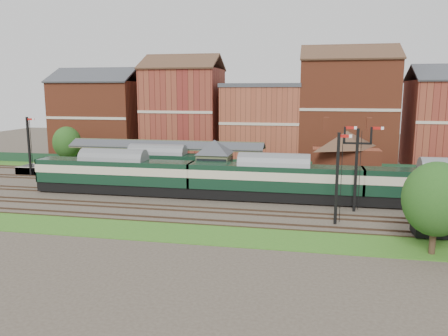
% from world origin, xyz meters
% --- Properties ---
extents(ground, '(160.00, 160.00, 0.00)m').
position_xyz_m(ground, '(0.00, 0.00, 0.00)').
color(ground, '#473D33').
rests_on(ground, ground).
extents(grass_back, '(90.00, 4.50, 0.06)m').
position_xyz_m(grass_back, '(0.00, 16.00, 0.03)').
color(grass_back, '#2D6619').
rests_on(grass_back, ground).
extents(grass_front, '(90.00, 5.00, 0.06)m').
position_xyz_m(grass_front, '(0.00, -12.00, 0.03)').
color(grass_front, '#2D6619').
rests_on(grass_front, ground).
extents(fence, '(90.00, 0.12, 1.50)m').
position_xyz_m(fence, '(0.00, 18.00, 0.75)').
color(fence, '#193823').
rests_on(fence, ground).
extents(platform, '(55.00, 3.40, 1.00)m').
position_xyz_m(platform, '(-5.00, 9.75, 0.50)').
color(platform, '#2D2D2D').
rests_on(platform, ground).
extents(signal_box, '(5.40, 5.40, 6.00)m').
position_xyz_m(signal_box, '(-3.00, 3.25, 3.19)').
color(signal_box, '#647C58').
rests_on(signal_box, ground).
extents(brick_hut, '(3.20, 2.64, 2.94)m').
position_xyz_m(brick_hut, '(5.00, 3.25, 1.20)').
color(brick_hut, maroon).
rests_on(brick_hut, ground).
extents(station_building, '(8.10, 8.10, 5.90)m').
position_xyz_m(station_building, '(12.00, 9.75, 3.96)').
color(station_building, brown).
rests_on(station_building, platform).
extents(canopy, '(26.00, 3.89, 4.08)m').
position_xyz_m(canopy, '(-11.00, 9.75, 4.58)').
color(canopy, '#4C5032').
rests_on(canopy, platform).
extents(semaphore_bracket, '(3.60, 0.25, 8.18)m').
position_xyz_m(semaphore_bracket, '(12.04, -2.50, 4.63)').
color(semaphore_bracket, black).
rests_on(semaphore_bracket, ground).
extents(semaphore_platform_end, '(1.23, 0.25, 8.00)m').
position_xyz_m(semaphore_platform_end, '(-29.98, 8.00, 4.16)').
color(semaphore_platform_end, black).
rests_on(semaphore_platform_end, ground).
extents(semaphore_siding, '(1.23, 0.25, 8.00)m').
position_xyz_m(semaphore_siding, '(10.02, -7.00, 4.16)').
color(semaphore_siding, black).
rests_on(semaphore_siding, ground).
extents(town_backdrop, '(69.00, 10.00, 16.00)m').
position_xyz_m(town_backdrop, '(-0.18, 25.00, 7.00)').
color(town_backdrop, brown).
rests_on(town_backdrop, ground).
extents(dmu_train, '(53.66, 2.82, 4.12)m').
position_xyz_m(dmu_train, '(4.03, 0.00, 2.41)').
color(dmu_train, black).
rests_on(dmu_train, ground).
extents(platform_railcar, '(17.21, 2.71, 3.96)m').
position_xyz_m(platform_railcar, '(-11.02, 6.50, 2.33)').
color(platform_railcar, black).
rests_on(platform_railcar, ground).
extents(tree_far, '(4.57, 4.57, 6.67)m').
position_xyz_m(tree_far, '(16.35, -13.12, 4.03)').
color(tree_far, '#382619').
rests_on(tree_far, ground).
extents(tree_back, '(4.22, 4.22, 6.17)m').
position_xyz_m(tree_back, '(-28.62, 15.24, 3.73)').
color(tree_back, '#382619').
rests_on(tree_back, ground).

